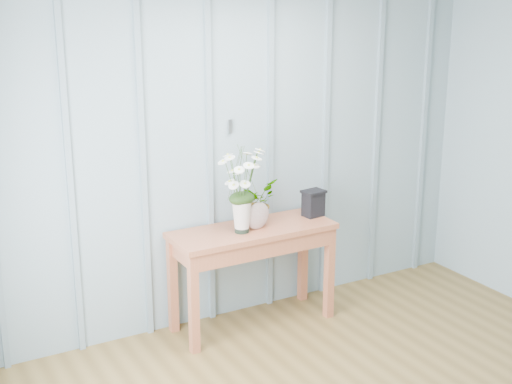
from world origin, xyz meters
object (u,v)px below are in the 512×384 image
felt_disc_vessel (258,216)px  carved_box (313,203)px  sideboard (253,243)px  daisy_vase (242,177)px

felt_disc_vessel → carved_box: 0.51m
sideboard → daisy_vase: 0.53m
sideboard → carved_box: (0.53, 0.02, 0.22)m
daisy_vase → carved_box: bearing=5.4°
daisy_vase → carved_box: (0.64, 0.06, -0.30)m
sideboard → felt_disc_vessel: bearing=-63.5°
carved_box → daisy_vase: bearing=-174.6°
daisy_vase → carved_box: 0.71m
sideboard → felt_disc_vessel: 0.22m
felt_disc_vessel → carved_box: bearing=-3.5°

